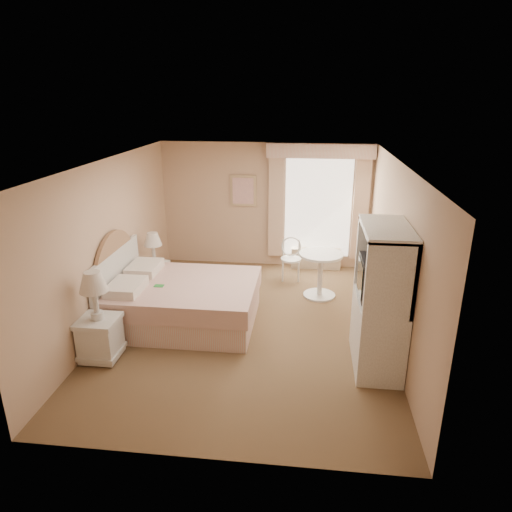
# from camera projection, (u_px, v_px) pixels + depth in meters

# --- Properties ---
(room) EXTENTS (4.21, 5.51, 2.51)m
(room) POSITION_uv_depth(u_px,v_px,m) (248.00, 249.00, 6.63)
(room) COLOR brown
(room) RESTS_ON ground
(window) EXTENTS (2.05, 0.22, 2.51)m
(window) POSITION_uv_depth(u_px,v_px,m) (318.00, 204.00, 8.97)
(window) COLOR white
(window) RESTS_ON room
(framed_art) EXTENTS (0.52, 0.04, 0.62)m
(framed_art) POSITION_uv_depth(u_px,v_px,m) (243.00, 191.00, 9.11)
(framed_art) COLOR tan
(framed_art) RESTS_ON room
(bed) EXTENTS (2.23, 1.75, 1.55)m
(bed) POSITION_uv_depth(u_px,v_px,m) (177.00, 300.00, 7.06)
(bed) COLOR #D89C8C
(bed) RESTS_ON room
(nightstand_near) EXTENTS (0.51, 0.51, 1.24)m
(nightstand_near) POSITION_uv_depth(u_px,v_px,m) (99.00, 327.00, 6.03)
(nightstand_near) COLOR white
(nightstand_near) RESTS_ON room
(nightstand_far) EXTENTS (0.44, 0.44, 1.07)m
(nightstand_far) POSITION_uv_depth(u_px,v_px,m) (155.00, 269.00, 8.19)
(nightstand_far) COLOR white
(nightstand_far) RESTS_ON room
(round_table) EXTENTS (0.76, 0.76, 0.80)m
(round_table) POSITION_uv_depth(u_px,v_px,m) (321.00, 268.00, 7.91)
(round_table) COLOR silver
(round_table) RESTS_ON room
(cafe_chair) EXTENTS (0.40, 0.40, 0.81)m
(cafe_chair) POSITION_uv_depth(u_px,v_px,m) (291.00, 255.00, 8.72)
(cafe_chair) COLOR silver
(cafe_chair) RESTS_ON room
(armoire) EXTENTS (0.57, 1.14, 1.89)m
(armoire) POSITION_uv_depth(u_px,v_px,m) (380.00, 310.00, 5.81)
(armoire) COLOR white
(armoire) RESTS_ON room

